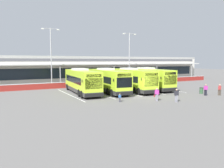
# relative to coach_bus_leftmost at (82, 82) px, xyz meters

# --- Properties ---
(ground_plane) EXTENTS (200.00, 200.00, 0.00)m
(ground_plane) POSITION_rel_coach_bus_leftmost_xyz_m (6.23, -6.72, -1.79)
(ground_plane) COLOR #605E5B
(terminal_building) EXTENTS (70.00, 13.00, 6.00)m
(terminal_building) POSITION_rel_coach_bus_leftmost_xyz_m (6.23, 20.19, 1.23)
(terminal_building) COLOR beige
(terminal_building) RESTS_ON ground
(red_barrier_wall) EXTENTS (60.00, 0.40, 1.10)m
(red_barrier_wall) POSITION_rel_coach_bus_leftmost_xyz_m (6.23, 7.78, -1.23)
(red_barrier_wall) COLOR maroon
(red_barrier_wall) RESTS_ON ground
(coach_bus_leftmost) EXTENTS (3.77, 12.32, 3.78)m
(coach_bus_leftmost) POSITION_rel_coach_bus_leftmost_xyz_m (0.00, 0.00, 0.00)
(coach_bus_leftmost) COLOR #B7DB2D
(coach_bus_leftmost) RESTS_ON ground
(coach_bus_left_centre) EXTENTS (3.77, 12.32, 3.78)m
(coach_bus_left_centre) POSITION_rel_coach_bus_leftmost_xyz_m (4.17, -0.62, 0.00)
(coach_bus_left_centre) COLOR #B7DB2D
(coach_bus_left_centre) RESTS_ON ground
(coach_bus_centre) EXTENTS (3.77, 12.32, 3.78)m
(coach_bus_centre) POSITION_rel_coach_bus_leftmost_xyz_m (8.36, -1.05, 0.00)
(coach_bus_centre) COLOR #B7DB2D
(coach_bus_centre) RESTS_ON ground
(coach_bus_right_centre) EXTENTS (3.77, 12.32, 3.78)m
(coach_bus_right_centre) POSITION_rel_coach_bus_leftmost_xyz_m (12.36, -0.50, 0.00)
(coach_bus_right_centre) COLOR #B7DB2D
(coach_bus_right_centre) RESTS_ON ground
(bay_stripe_far_west) EXTENTS (0.14, 13.00, 0.01)m
(bay_stripe_far_west) POSITION_rel_coach_bus_leftmost_xyz_m (-2.17, -0.72, -1.78)
(bay_stripe_far_west) COLOR silver
(bay_stripe_far_west) RESTS_ON ground
(bay_stripe_west) EXTENTS (0.14, 13.00, 0.01)m
(bay_stripe_west) POSITION_rel_coach_bus_leftmost_xyz_m (2.03, -0.72, -1.78)
(bay_stripe_west) COLOR silver
(bay_stripe_west) RESTS_ON ground
(bay_stripe_mid_west) EXTENTS (0.14, 13.00, 0.01)m
(bay_stripe_mid_west) POSITION_rel_coach_bus_leftmost_xyz_m (6.23, -0.72, -1.78)
(bay_stripe_mid_west) COLOR silver
(bay_stripe_mid_west) RESTS_ON ground
(bay_stripe_centre) EXTENTS (0.14, 13.00, 0.01)m
(bay_stripe_centre) POSITION_rel_coach_bus_leftmost_xyz_m (10.43, -0.72, -1.78)
(bay_stripe_centre) COLOR silver
(bay_stripe_centre) RESTS_ON ground
(bay_stripe_mid_east) EXTENTS (0.14, 13.00, 0.01)m
(bay_stripe_mid_east) POSITION_rel_coach_bus_leftmost_xyz_m (14.63, -0.72, -1.78)
(bay_stripe_mid_east) COLOR silver
(bay_stripe_mid_east) RESTS_ON ground
(pedestrian_with_handbag) EXTENTS (0.55, 0.59, 1.62)m
(pedestrian_with_handbag) POSITION_rel_coach_bus_leftmost_xyz_m (5.91, -10.61, -0.93)
(pedestrian_with_handbag) COLOR slate
(pedestrian_with_handbag) RESTS_ON ground
(pedestrian_in_dark_coat) EXTENTS (0.50, 0.41, 1.62)m
(pedestrian_in_dark_coat) POSITION_rel_coach_bus_leftmost_xyz_m (14.87, -10.48, -0.91)
(pedestrian_in_dark_coat) COLOR black
(pedestrian_in_dark_coat) RESTS_ON ground
(pedestrian_child) EXTENTS (0.31, 0.26, 1.00)m
(pedestrian_child) POSITION_rel_coach_bus_leftmost_xyz_m (1.56, -9.02, -1.24)
(pedestrian_child) COLOR #33333D
(pedestrian_child) RESTS_ON ground
(pedestrian_near_bin) EXTENTS (0.44, 0.45, 1.62)m
(pedestrian_near_bin) POSITION_rel_coach_bus_leftmost_xyz_m (7.46, -12.38, -0.91)
(pedestrian_near_bin) COLOR slate
(pedestrian_near_bin) RESTS_ON ground
(pedestrian_approaching_bus) EXTENTS (0.53, 0.30, 1.62)m
(pedestrian_approaching_bus) POSITION_rel_coach_bus_leftmost_xyz_m (16.75, -11.32, -0.91)
(pedestrian_approaching_bus) COLOR #4C4238
(pedestrian_approaching_bus) RESTS_ON ground
(lamp_post_west) EXTENTS (3.24, 0.28, 11.00)m
(lamp_post_west) POSITION_rel_coach_bus_leftmost_xyz_m (-2.25, 10.13, 4.50)
(lamp_post_west) COLOR #9E9EA3
(lamp_post_west) RESTS_ON ground
(lamp_post_centre) EXTENTS (3.24, 0.28, 11.00)m
(lamp_post_centre) POSITION_rel_coach_bus_leftmost_xyz_m (14.56, 9.48, 4.50)
(lamp_post_centre) COLOR #9E9EA3
(lamp_post_centre) RESTS_ON ground
(litter_bin) EXTENTS (0.54, 0.54, 0.93)m
(litter_bin) POSITION_rel_coach_bus_leftmost_xyz_m (15.85, -8.91, -1.32)
(litter_bin) COLOR #2D5133
(litter_bin) RESTS_ON ground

